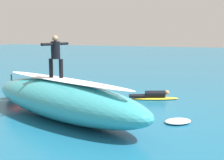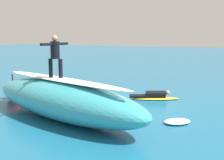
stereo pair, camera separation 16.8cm
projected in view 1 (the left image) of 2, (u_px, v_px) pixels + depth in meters
ground_plane at (106, 107)px, 12.03m from camera, size 120.00×120.00×0.00m
wave_crest at (62, 100)px, 10.28m from camera, size 7.81×4.26×1.32m
wave_foam_lip at (61, 80)px, 10.18m from camera, size 6.32×2.67×0.08m
surfboard_riding at (56, 79)px, 10.37m from camera, size 2.24×0.63×0.07m
surfer_riding at (56, 53)px, 10.24m from camera, size 0.58×1.38×1.45m
surfboard_paddling at (155, 98)px, 13.44m from camera, size 2.14×1.42×0.09m
surfer_paddling at (152, 94)px, 13.41m from camera, size 1.70×0.99×0.32m
buoy_marker at (12, 92)px, 13.42m from camera, size 0.66×0.66×1.12m
foam_patch_near at (106, 100)px, 12.82m from camera, size 0.83×0.94×0.17m
foam_patch_mid at (107, 114)px, 10.58m from camera, size 0.93×0.90×0.16m
foam_patch_far at (178, 121)px, 9.82m from camera, size 1.10×1.11×0.13m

